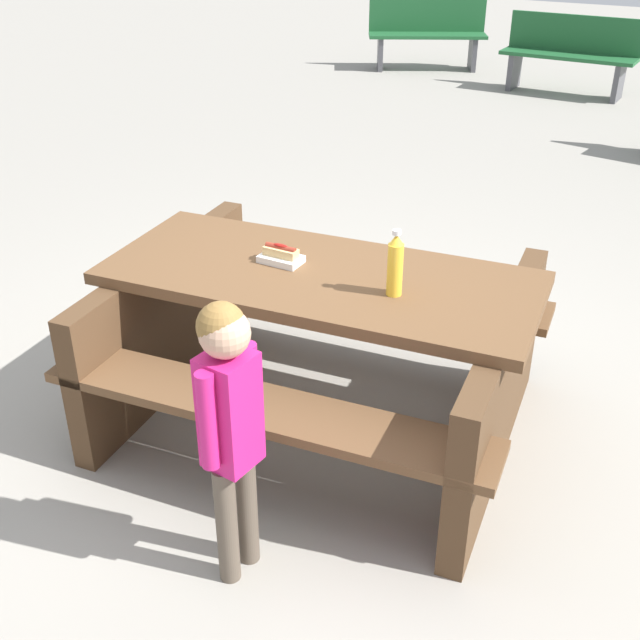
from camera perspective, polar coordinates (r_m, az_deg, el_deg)
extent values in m
plane|color=gray|center=(3.65, 0.00, -7.22)|extent=(30.00, 30.00, 0.00)
cube|color=brown|center=(3.28, 0.00, 3.06)|extent=(1.86, 0.93, 0.05)
cube|color=brown|center=(2.99, -4.14, -6.42)|extent=(1.82, 0.45, 0.04)
cube|color=brown|center=(3.88, 3.17, 2.49)|extent=(1.82, 0.45, 0.04)
cube|color=#4D3520|center=(3.78, -10.98, -0.12)|extent=(0.23, 1.40, 0.70)
cube|color=#4D3520|center=(3.29, 12.72, -5.20)|extent=(0.23, 1.40, 0.70)
cylinder|color=yellow|center=(3.06, 5.43, 3.64)|extent=(0.06, 0.06, 0.21)
cone|color=yellow|center=(3.00, 5.54, 5.81)|extent=(0.06, 0.06, 0.04)
cylinder|color=silver|center=(2.99, 5.56, 6.32)|extent=(0.03, 0.03, 0.02)
cube|color=white|center=(3.35, -2.83, 4.41)|extent=(0.18, 0.11, 0.03)
cube|color=#D8B272|center=(3.34, -2.85, 4.92)|extent=(0.15, 0.06, 0.04)
cylinder|color=maroon|center=(3.33, -2.85, 5.20)|extent=(0.14, 0.03, 0.03)
ellipsoid|color=maroon|center=(3.33, -2.86, 5.39)|extent=(0.07, 0.03, 0.01)
cylinder|color=brown|center=(2.86, -5.30, -13.29)|extent=(0.08, 0.08, 0.48)
cylinder|color=brown|center=(2.80, -6.74, -14.48)|extent=(0.08, 0.08, 0.48)
cube|color=#D11E72|center=(2.55, -6.53, -6.50)|extent=(0.17, 0.18, 0.41)
cylinder|color=#D11E72|center=(2.60, -5.09, -5.07)|extent=(0.06, 0.06, 0.35)
cylinder|color=#D11E72|center=(2.47, -8.09, -7.23)|extent=(0.06, 0.06, 0.35)
sphere|color=tan|center=(2.39, -6.90, -0.94)|extent=(0.16, 0.16, 0.16)
sphere|color=olive|center=(2.39, -7.15, -0.44)|extent=(0.15, 0.15, 0.15)
cube|color=#1E592D|center=(9.86, 17.45, 17.71)|extent=(1.52, 0.46, 0.04)
cube|color=#1E592D|center=(10.00, 17.93, 19.08)|extent=(1.50, 0.10, 0.40)
cube|color=#4C4C51|center=(10.06, 13.84, 17.06)|extent=(0.08, 0.36, 0.41)
cube|color=#4C4C51|center=(9.78, 20.74, 15.75)|extent=(0.08, 0.36, 0.41)
cube|color=#1E592D|center=(10.89, 7.75, 19.68)|extent=(1.52, 1.03, 0.04)
cube|color=#1E592D|center=(11.04, 7.74, 20.96)|extent=(1.36, 0.71, 0.40)
cube|color=#4C4C51|center=(10.89, 4.36, 18.64)|extent=(0.21, 0.35, 0.41)
cube|color=#4C4C51|center=(11.01, 10.94, 18.34)|extent=(0.21, 0.35, 0.41)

